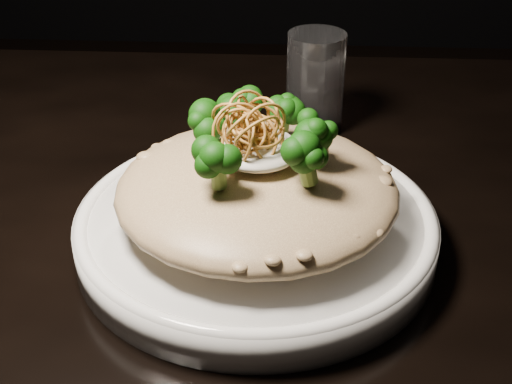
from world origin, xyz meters
The scene contains 7 objects.
table centered at (0.00, 0.00, 0.67)m, with size 1.10×0.80×0.75m.
plate centered at (-0.05, -0.07, 0.77)m, with size 0.31×0.31×0.03m, color white.
risotto centered at (-0.04, -0.07, 0.81)m, with size 0.24×0.24×0.05m, color brown.
broccoli centered at (-0.05, -0.06, 0.86)m, with size 0.13×0.13×0.05m, color black, non-canonical shape.
cheese centered at (-0.04, -0.07, 0.85)m, with size 0.07×0.07×0.02m, color white.
shallots centered at (-0.05, -0.07, 0.88)m, with size 0.06×0.06×0.04m, color #915D1E, non-canonical shape.
drinking_glass centered at (0.01, 0.17, 0.81)m, with size 0.06×0.06×0.11m, color silver.
Camera 1 is at (-0.02, -0.58, 1.13)m, focal length 50.00 mm.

